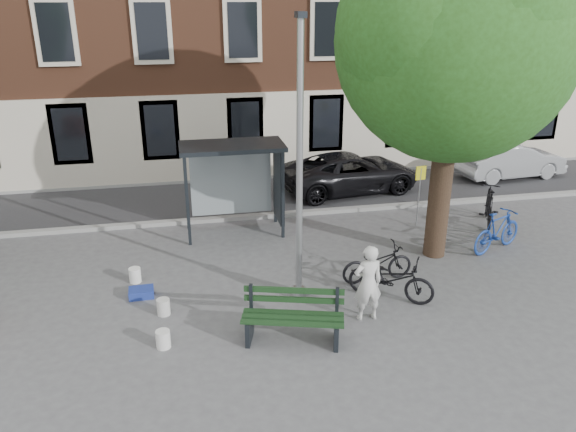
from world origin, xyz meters
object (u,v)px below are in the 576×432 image
Objects in this scene: lamppost at (299,180)px; bus_shelter at (246,167)px; bike_c at (391,279)px; notice_sign at (420,183)px; car_dark at (351,172)px; painter at (368,283)px; car_silver at (511,160)px; bike_a at (377,263)px; bike_b at (497,231)px; bench at (293,319)px; bike_d at (489,206)px.

lamppost is 4.24m from bus_shelter.
bus_shelter is 1.47× the size of bike_c.
bus_shelter is 5.06m from notice_sign.
painter is at bearing 157.07° from car_dark.
car_silver is 6.57m from notice_sign.
bike_b is (3.73, 1.02, 0.10)m from bike_a.
bike_a is 0.91× the size of bike_c.
bench is 1.11× the size of bike_b.
bench is at bearing 125.00° from car_silver.
lamppost is at bearing 120.61° from car_silver.
lamppost is 2.88m from bench.
notice_sign is (4.99, -0.61, -0.61)m from bus_shelter.
bike_a is at bearing -120.02° from painter.
car_silver is (7.73, 7.76, 0.16)m from bike_c.
bus_shelter is 0.70× the size of car_silver.
bench is 6.92m from bike_b.
bus_shelter is 1.69× the size of painter.
bike_b is 7.09m from car_silver.
bus_shelter is (-0.61, 4.11, -0.87)m from lamppost.
car_dark reaches higher than bike_a.
notice_sign reaches higher than car_dark.
bench reaches higher than bike_a.
bus_shelter is 1.61× the size of bike_a.
bike_b is at bearing -63.55° from notice_sign.
bench is at bearing 92.42° from bike_b.
notice_sign is (-1.35, 2.09, 0.75)m from bike_b.
painter reaches higher than car_dark.
lamppost is at bearing -147.68° from notice_sign.
painter is (1.81, -5.30, -1.07)m from bus_shelter.
bench is 1.14× the size of notice_sign.
bike_c is (0.80, 0.69, -0.34)m from painter.
lamppost reaches higher than car_dark.
car_dark is at bearing 23.05° from bike_c.
bike_d is at bearing -47.50° from bike_b.
notice_sign is (-5.35, -3.76, 0.64)m from car_silver.
bike_d is (4.50, 2.78, 0.12)m from bike_a.
car_silver is (10.34, 3.15, -1.25)m from bus_shelter.
painter is at bearing -44.79° from lamppost.
lamppost is 3.34× the size of notice_sign.
car_silver is at bearing 36.72° from lamppost.
car_silver is 2.23× the size of notice_sign.
lamppost reaches higher than bike_b.
lamppost is 3.07m from bike_c.
lamppost is at bearing 89.82° from bench.
painter is at bearing 164.45° from bike_c.
bike_d is 5.21m from car_silver.
bus_shelter reaches higher than painter.
bike_b is at bearing -23.08° from bus_shelter.
lamppost is 5.80m from notice_sign.
bike_d is at bearing 25.97° from lamppost.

